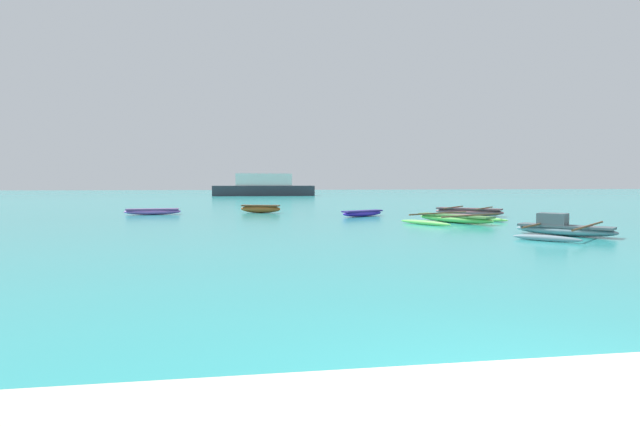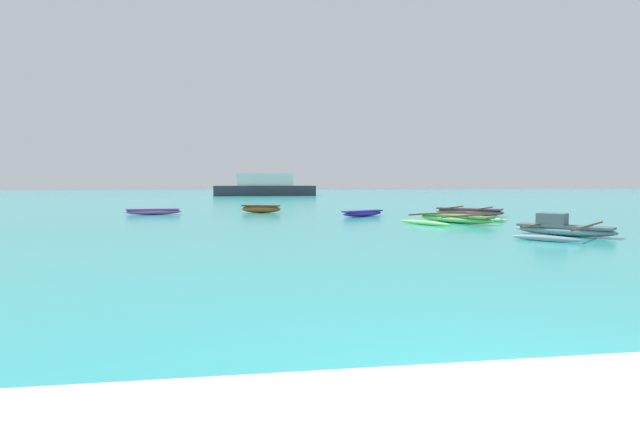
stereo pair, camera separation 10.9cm
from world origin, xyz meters
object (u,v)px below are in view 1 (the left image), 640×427
(moored_boat_0, at_px, (362,213))
(distant_ferry, at_px, (264,187))
(moored_boat_2, at_px, (563,228))
(moored_boat_4, at_px, (455,218))
(moored_boat_5, at_px, (260,209))
(moored_boat_1, at_px, (153,211))
(moored_boat_3, at_px, (469,212))

(moored_boat_0, relative_size, distant_ferry, 0.19)
(moored_boat_0, bearing_deg, moored_boat_2, -95.32)
(moored_boat_4, xyz_separation_m, distant_ferry, (-6.75, 47.96, 1.05))
(moored_boat_0, xyz_separation_m, moored_boat_5, (-5.39, 4.01, 0.08))
(moored_boat_1, bearing_deg, moored_boat_4, -32.60)
(moored_boat_0, relative_size, moored_boat_1, 0.85)
(moored_boat_3, bearing_deg, moored_boat_2, -55.55)
(moored_boat_5, bearing_deg, moored_boat_4, -24.92)
(moored_boat_3, bearing_deg, moored_boat_0, -140.99)
(moored_boat_2, bearing_deg, moored_boat_5, 173.29)
(moored_boat_5, xyz_separation_m, distant_ferry, (1.85, 39.19, 0.98))
(moored_boat_3, relative_size, moored_boat_5, 1.67)
(moored_boat_5, relative_size, distant_ferry, 0.18)
(moored_boat_4, relative_size, distant_ferry, 0.36)
(moored_boat_3, height_order, moored_boat_4, moored_boat_3)
(moored_boat_1, distance_m, moored_boat_4, 16.84)
(moored_boat_2, relative_size, moored_boat_3, 1.13)
(moored_boat_5, bearing_deg, moored_boat_2, -34.91)
(moored_boat_0, height_order, moored_boat_3, moored_boat_3)
(moored_boat_4, bearing_deg, moored_boat_5, -162.37)
(moored_boat_1, bearing_deg, moored_boat_3, -15.67)
(moored_boat_3, distance_m, distant_ferry, 44.57)
(moored_boat_0, relative_size, moored_boat_5, 1.06)
(moored_boat_2, height_order, distant_ferry, distant_ferry)
(moored_boat_1, bearing_deg, moored_boat_0, -19.92)
(moored_boat_3, xyz_separation_m, moored_boat_5, (-11.40, 4.33, 0.04))
(moored_boat_1, relative_size, moored_boat_3, 0.75)
(moored_boat_0, distance_m, moored_boat_4, 5.74)
(moored_boat_0, xyz_separation_m, distant_ferry, (-3.54, 43.20, 1.06))
(moored_boat_4, bearing_deg, moored_boat_2, -13.14)
(moored_boat_0, height_order, moored_boat_5, moored_boat_5)
(distant_ferry, bearing_deg, moored_boat_2, -81.36)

